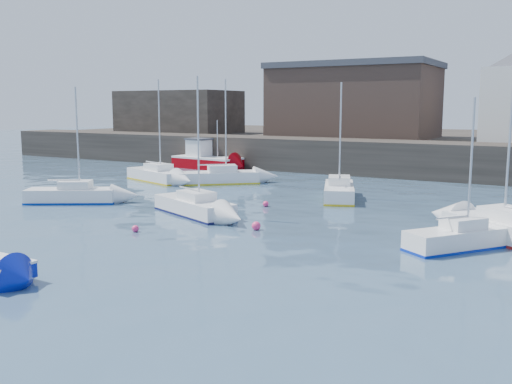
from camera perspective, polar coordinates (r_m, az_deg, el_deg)
The scene contains 15 objects.
water at distance 21.33m, azimuth -16.39°, elevation -8.21°, with size 220.00×220.00×0.00m, color #2D4760.
quay_wall at distance 51.44m, azimuth 12.85°, elevation 3.34°, with size 90.00×5.00×3.00m, color #28231E.
land_strip at distance 68.81m, azimuth 17.26°, elevation 4.37°, with size 90.00×32.00×2.80m, color #28231E.
warehouse at distance 60.73m, azimuth 9.78°, elevation 9.04°, with size 16.40×10.40×7.60m.
bldg_west at distance 70.56m, azimuth -7.74°, elevation 7.94°, with size 14.00×8.00×5.00m.
fishing_boat at distance 55.75m, azimuth -5.08°, elevation 3.30°, with size 7.34×3.46×4.69m.
sailboat_a at distance 37.61m, azimuth -17.93°, elevation -0.27°, with size 5.65×4.39×7.20m.
sailboat_b at distance 32.05m, azimuth -6.20°, elevation -1.40°, with size 6.19×4.09×7.62m.
sailboat_c at distance 25.82m, azimuth 19.63°, elevation -4.32°, with size 4.12×4.84×6.40m.
sailboat_e at distance 46.71m, azimuth -9.89°, elevation 1.71°, with size 6.58×3.98×8.07m.
sailboat_f at distance 37.65m, azimuth 8.31°, elevation 0.11°, with size 3.88×6.09×7.56m.
sailboat_h at distance 44.78m, azimuth -3.74°, elevation 1.53°, with size 6.06×5.63×8.08m.
buoy_near at distance 28.28m, azimuth -11.96°, elevation -3.91°, with size 0.34×0.34×0.34m, color #F93474.
buoy_mid at distance 28.09m, azimuth 0.02°, elevation -3.81°, with size 0.44×0.44×0.44m, color #F93474.
buoy_far at distance 34.54m, azimuth 0.98°, elevation -1.46°, with size 0.36×0.36×0.36m, color #F93474.
Camera 1 is at (14.89, -14.02, 6.05)m, focal length 40.00 mm.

